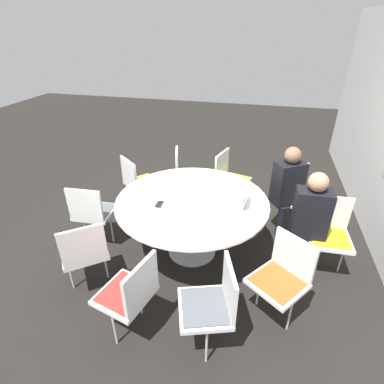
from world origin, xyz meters
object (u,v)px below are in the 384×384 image
handbag (155,194)px  chair_7 (130,291)px  person_1 (288,185)px  cell_phone (159,204)px  chair_6 (84,250)px  chair_8 (213,301)px  chair_5 (92,210)px  chair_1 (297,193)px  coffee_cup (211,178)px  chair_9 (283,274)px  chair_2 (229,176)px  person_0 (311,217)px  chair_3 (186,172)px  chair_4 (138,180)px  laptop (239,201)px  chair_0 (329,230)px

handbag → chair_7: bearing=15.6°
person_1 → cell_phone: person_1 is taller
chair_6 → chair_8: 1.39m
chair_5 → cell_phone: 0.92m
chair_1 → coffee_cup: (0.41, -1.10, 0.28)m
chair_7 → chair_9: same height
chair_9 → person_1: 1.39m
chair_2 → chair_8: same height
chair_8 → chair_9: size_ratio=1.00×
chair_9 → person_0: size_ratio=0.71×
chair_5 → person_0: bearing=0.6°
chair_8 → person_0: size_ratio=0.71×
chair_3 → chair_4: same height
cell_phone → chair_7: bearing=4.8°
chair_6 → coffee_cup: chair_6 is taller
chair_1 → person_0: size_ratio=0.71×
chair_8 → person_1: size_ratio=0.71×
person_1 → chair_7: bearing=21.6°
person_0 → person_1: size_ratio=1.00×
handbag → chair_2: bearing=99.8°
chair_9 → person_1: size_ratio=0.71×
chair_5 → chair_9: 2.28m
chair_9 → cell_phone: bearing=16.7°
chair_8 → handbag: 2.52m
coffee_cup → handbag: coffee_cup is taller
chair_1 → chair_3: size_ratio=1.00×
chair_7 → chair_9: (-0.51, 1.25, 0.00)m
person_0 → laptop: (0.01, -0.76, 0.09)m
chair_7 → person_0: bearing=-36.5°
chair_4 → chair_7: bearing=-29.1°
chair_4 → laptop: (0.71, 1.49, 0.29)m
chair_2 → chair_7: size_ratio=1.00×
chair_3 → handbag: size_ratio=2.37×
chair_1 → chair_7: 2.55m
person_1 → chair_0: bearing=94.0°
chair_9 → handbag: bearing=-4.8°
chair_2 → chair_6: same height
chair_0 → cell_phone: size_ratio=6.00×
chair_2 → chair_3: size_ratio=1.00×
handbag → chair_1: bearing=87.4°
chair_0 → chair_7: same height
person_0 → coffee_cup: size_ratio=12.61×
chair_7 → chair_3: bearing=18.1°
chair_3 → chair_5: size_ratio=1.00×
chair_3 → cell_phone: size_ratio=6.00×
chair_1 → chair_5: same height
chair_4 → chair_5: (0.86, -0.23, 0.00)m
coffee_cup → person_0: bearing=68.3°
chair_9 → person_0: (-0.71, 0.27, 0.20)m
chair_8 → handbag: (-2.12, -1.30, -0.37)m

